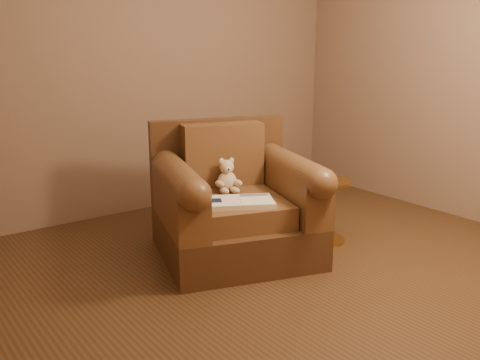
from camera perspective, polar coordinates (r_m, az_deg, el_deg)
floor at (r=3.82m, az=6.70°, el=-9.67°), size 4.00×4.00×0.00m
room at (r=3.49m, az=7.56°, el=16.98°), size 4.02×4.02×2.71m
armchair at (r=3.99m, az=-0.68°, el=-2.72°), size 1.34×1.31×0.97m
teddy_bear at (r=4.02m, az=-1.36°, el=0.14°), size 0.19×0.22×0.26m
guidebook at (r=3.70m, az=0.01°, el=-2.36°), size 0.54×0.46×0.04m
side_table at (r=4.30m, az=9.33°, el=-3.03°), size 0.36×0.36×0.51m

